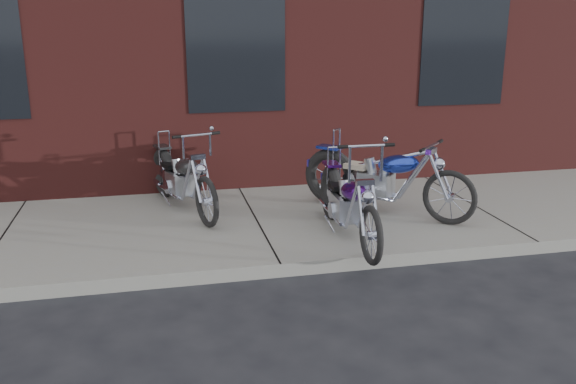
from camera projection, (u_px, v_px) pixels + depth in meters
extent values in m
plane|color=black|center=(281.00, 278.00, 6.33)|extent=(120.00, 120.00, 0.00)
cube|color=gray|center=(256.00, 225.00, 7.72)|extent=(22.00, 3.00, 0.15)
torus|color=black|center=(335.00, 196.00, 7.49)|extent=(0.15, 0.69, 0.69)
torus|color=black|center=(376.00, 240.00, 6.08)|extent=(0.08, 0.62, 0.62)
cube|color=#B1B1B1|center=(349.00, 211.00, 6.92)|extent=(0.28, 0.39, 0.29)
ellipsoid|color=#431074|center=(357.00, 194.00, 6.59)|extent=(0.26, 0.53, 0.29)
cube|color=black|center=(343.00, 189.00, 7.10)|extent=(0.23, 0.27, 0.06)
cylinder|color=#B4B9D0|center=(373.00, 213.00, 6.13)|extent=(0.04, 0.28, 0.52)
cylinder|color=#B4B9D0|center=(371.00, 148.00, 6.07)|extent=(0.53, 0.04, 0.03)
cylinder|color=#B4B9D0|center=(337.00, 168.00, 7.32)|extent=(0.02, 0.02, 0.46)
cylinder|color=#B4B9D0|center=(353.00, 216.00, 7.17)|extent=(0.06, 0.86, 0.05)
torus|color=black|center=(340.00, 178.00, 8.19)|extent=(0.64, 0.64, 0.76)
torus|color=black|center=(462.00, 199.00, 7.34)|extent=(0.54, 0.54, 0.69)
cube|color=#B1B1B1|center=(387.00, 186.00, 7.85)|extent=(0.51, 0.51, 0.32)
ellipsoid|color=#2239BA|center=(410.00, 166.00, 7.61)|extent=(0.60, 0.61, 0.32)
cube|color=beige|center=(368.00, 167.00, 7.93)|extent=(0.39, 0.39, 0.06)
cylinder|color=#B4B9D0|center=(453.00, 176.00, 7.34)|extent=(0.25, 0.25, 0.57)
cylinder|color=#B4B9D0|center=(444.00, 147.00, 7.31)|extent=(0.44, 0.43, 0.03)
cylinder|color=#B4B9D0|center=(347.00, 149.00, 8.04)|extent=(0.03, 0.03, 0.51)
cylinder|color=#B4B9D0|center=(374.00, 191.00, 8.11)|extent=(0.71, 0.71, 0.05)
torus|color=black|center=(167.00, 175.00, 8.49)|extent=(0.34, 0.71, 0.70)
torus|color=black|center=(212.00, 205.00, 7.23)|extent=(0.26, 0.62, 0.63)
cube|color=#B1B1B1|center=(184.00, 186.00, 7.97)|extent=(0.38, 0.45, 0.29)
ellipsoid|color=#2F3032|center=(191.00, 169.00, 7.67)|extent=(0.40, 0.59, 0.30)
cube|color=black|center=(176.00, 167.00, 8.13)|extent=(0.31, 0.33, 0.06)
cylinder|color=#B4B9D0|center=(207.00, 182.00, 7.26)|extent=(0.12, 0.28, 0.52)
cylinder|color=#B4B9D0|center=(201.00, 137.00, 7.22)|extent=(0.52, 0.19, 0.03)
cylinder|color=#B4B9D0|center=(168.00, 150.00, 8.32)|extent=(0.03, 0.03, 0.47)
cylinder|color=#B4B9D0|center=(187.00, 190.00, 8.24)|extent=(0.31, 0.85, 0.05)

